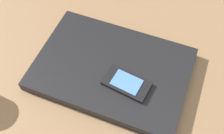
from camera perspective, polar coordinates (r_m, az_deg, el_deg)
desk_surface at (r=64.75cm, az=-4.34°, el=-1.54°), size 120.00×80.00×3.00cm
laptop_closed at (r=62.14cm, az=0.00°, el=-0.38°), size 37.60×28.87×2.48cm
cell_phone_on_laptop at (r=58.29cm, az=3.06°, el=-3.39°), size 10.96×8.02×0.99cm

